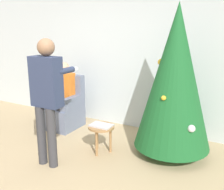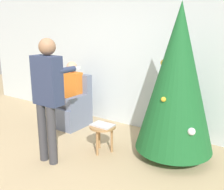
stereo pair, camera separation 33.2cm
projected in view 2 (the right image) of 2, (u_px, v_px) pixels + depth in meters
The scene contains 8 objects.
ground_plane at pixel (37, 174), 3.39m from camera, with size 14.00×14.00×0.00m, color tan.
wall_back at pixel (128, 55), 4.83m from camera, with size 8.00×0.06×2.70m.
christmas_tree at pixel (177, 79), 3.59m from camera, with size 1.10×1.10×2.18m.
armchair at pixel (72, 108), 5.04m from camera, with size 0.60×0.64×0.97m.
person_seated at pixel (70, 92), 4.93m from camera, with size 0.36×0.46×1.23m.
person_standing at pixel (48, 90), 3.51m from camera, with size 0.43×0.57×1.71m.
side_stool at pixel (103, 130), 3.92m from camera, with size 0.39×0.39×0.42m.
laptop at pixel (103, 125), 3.90m from camera, with size 0.33×0.23×0.02m.
Camera 2 is at (2.51, -1.94, 1.85)m, focal length 42.00 mm.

